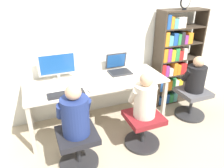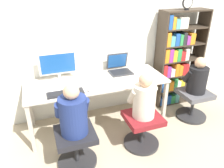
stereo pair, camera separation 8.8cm
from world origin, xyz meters
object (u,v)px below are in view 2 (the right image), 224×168
Objects in this scene: office_chair_right at (142,128)px; office_chair_side at (193,102)px; office_chair_left at (76,145)px; bookshelf at (175,61)px; laptop at (120,68)px; desk_clock at (187,3)px; person_at_laptop at (144,98)px; person_at_monitor at (73,113)px; desktop_monitor at (58,66)px; keyboard at (66,93)px; person_near_shelf at (198,78)px.

office_chair_right and office_chair_side have the same top height.
bookshelf is at bearing 24.84° from office_chair_left.
office_chair_right is (-0.01, -0.85, -0.51)m from laptop.
laptop is 1.75× the size of desk_clock.
person_at_laptop is 1.63m from desk_clock.
person_at_monitor is 0.88m from person_at_laptop.
office_chair_left is 0.98m from person_at_laptop.
bookshelf reaches higher than desktop_monitor.
keyboard is at bearing 155.58° from person_at_laptop.
person_near_shelf is (1.05, 0.32, 0.42)m from office_chair_right.
office_chair_left is 0.88m from office_chair_right.
person_at_monitor is 2.08m from bookshelf.
person_near_shelf is (1.96, -0.55, -0.25)m from desktop_monitor.
desk_clock is at bearing 22.99° from office_chair_left.
bookshelf reaches higher than office_chair_side.
person_at_monitor is 1.96m from person_near_shelf.
office_chair_side is (0.05, -0.52, -0.51)m from bookshelf.
laptop is 0.57× the size of person_at_laptop.
person_at_monitor is at bearing -178.10° from office_chair_right.
desk_clock is at bearing -2.77° from desktop_monitor.
desktop_monitor is 2.72× the size of desk_clock.
person_near_shelf is at bearing 90.00° from office_chair_side.
bookshelf is at bearing -0.96° from desktop_monitor.
person_at_monitor is at bearing -135.20° from laptop.
keyboard is at bearing -169.13° from desk_clock.
keyboard is 0.44m from person_at_monitor.
person_near_shelf is (0.02, -0.46, -1.01)m from desk_clock.
person_at_laptop is (0.89, -0.40, -0.03)m from keyboard.
office_chair_side is (1.93, 0.35, 0.00)m from office_chair_left.
laptop is 0.70× the size of office_chair_right.
office_chair_side is at bearing -90.00° from person_near_shelf.
bookshelf is 0.53m from person_near_shelf.
desktop_monitor is at bearing 91.45° from office_chair_left.
person_at_monitor reaches higher than office_chair_right.
person_at_laptop is 1.18m from office_chair_side.
desk_clock is at bearing 36.94° from office_chair_right.
desktop_monitor is 0.51m from keyboard.
keyboard reaches higher than office_chair_left.
desktop_monitor is 0.93m from person_at_monitor.
office_chair_left is at bearing -157.01° from desk_clock.
laptop is 1.00m from keyboard.
person_at_monitor is (-0.89, -0.88, -0.07)m from laptop.
bookshelf is (1.01, 0.84, 0.07)m from person_at_laptop.
office_chair_left is at bearing -177.80° from office_chair_right.
person_at_monitor is at bearing -155.27° from bookshelf.
person_near_shelf is (1.05, 0.32, -0.02)m from person_at_laptop.
office_chair_left is at bearing -169.60° from person_near_shelf.
person_near_shelf reaches higher than office_chair_right.
bookshelf is (1.00, -0.01, -0.00)m from laptop.
office_chair_left is 1.00× the size of office_chair_right.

